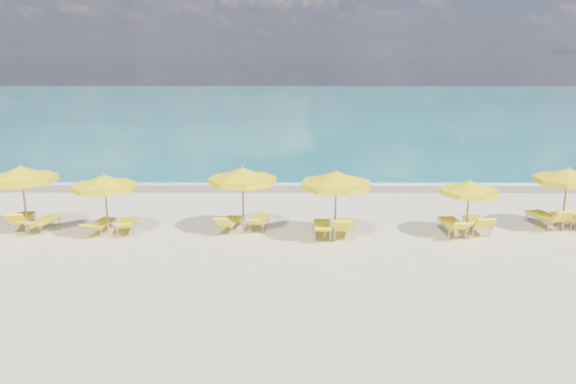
{
  "coord_description": "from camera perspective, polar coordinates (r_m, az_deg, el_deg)",
  "views": [
    {
      "loc": [
        0.09,
        -19.26,
        6.4
      ],
      "look_at": [
        0.0,
        1.5,
        1.2
      ],
      "focal_mm": 35.0,
      "sensor_mm": 36.0,
      "label": 1
    }
  ],
  "objects": [
    {
      "name": "lounger_4_right",
      "position": [
        20.16,
        5.74,
        -3.82
      ],
      "size": [
        0.94,
        1.94,
        0.91
      ],
      "rotation": [
        0.0,
        0.0,
        -0.17
      ],
      "color": "#A5A8AD",
      "rests_on": "ground"
    },
    {
      "name": "umbrella_3",
      "position": [
        20.03,
        -4.64,
        1.64
      ],
      "size": [
        2.82,
        2.82,
        2.47
      ],
      "rotation": [
        0.0,
        0.0,
        0.17
      ],
      "color": "#9B814D",
      "rests_on": "ground"
    },
    {
      "name": "lounger_1_right",
      "position": [
        22.58,
        -23.56,
        -3.07
      ],
      "size": [
        0.88,
        1.82,
        0.66
      ],
      "rotation": [
        0.0,
        0.0,
        -0.19
      ],
      "color": "#A5A8AD",
      "rests_on": "ground"
    },
    {
      "name": "lounger_4_left",
      "position": [
        20.1,
        3.48,
        -3.88
      ],
      "size": [
        0.66,
        1.89,
        0.68
      ],
      "rotation": [
        0.0,
        0.0,
        -0.03
      ],
      "color": "#A5A8AD",
      "rests_on": "ground"
    },
    {
      "name": "lounger_6_left",
      "position": [
        23.14,
        24.68,
        -2.68
      ],
      "size": [
        1.03,
        2.02,
        0.95
      ],
      "rotation": [
        0.0,
        0.0,
        0.2
      ],
      "color": "#A5A8AD",
      "rests_on": "ground"
    },
    {
      "name": "wet_sand_band",
      "position": [
        27.42,
        0.05,
        0.56
      ],
      "size": [
        120.0,
        2.6,
        0.01
      ],
      "primitive_type": "cube",
      "color": "tan",
      "rests_on": "ground"
    },
    {
      "name": "umbrella_2",
      "position": [
        20.62,
        -18.15,
        0.9
      ],
      "size": [
        3.0,
        3.0,
        2.29
      ],
      "rotation": [
        0.0,
        0.0,
        -0.43
      ],
      "color": "#9B814D",
      "rests_on": "ground"
    },
    {
      "name": "lounger_5_right",
      "position": [
        21.57,
        18.62,
        -3.29
      ],
      "size": [
        0.71,
        1.95,
        0.88
      ],
      "rotation": [
        0.0,
        0.0,
        -0.03
      ],
      "color": "#A5A8AD",
      "rests_on": "ground"
    },
    {
      "name": "lounger_5_left",
      "position": [
        21.08,
        16.31,
        -3.52
      ],
      "size": [
        0.73,
        1.99,
        0.82
      ],
      "rotation": [
        0.0,
        0.0,
        0.04
      ],
      "color": "#A5A8AD",
      "rests_on": "ground"
    },
    {
      "name": "umbrella_5",
      "position": [
        20.55,
        17.94,
        0.39
      ],
      "size": [
        2.47,
        2.47,
        2.1
      ],
      "rotation": [
        0.0,
        0.0,
        0.22
      ],
      "color": "#9B814D",
      "rests_on": "ground"
    },
    {
      "name": "lounger_1_left",
      "position": [
        23.08,
        -25.38,
        -2.82
      ],
      "size": [
        1.01,
        1.98,
        0.9
      ],
      "rotation": [
        0.0,
        0.0,
        0.21
      ],
      "color": "#A5A8AD",
      "rests_on": "ground"
    },
    {
      "name": "foam_line",
      "position": [
        28.2,
        0.06,
        0.94
      ],
      "size": [
        120.0,
        1.2,
        0.03
      ],
      "primitive_type": "cube",
      "color": "white",
      "rests_on": "ground"
    },
    {
      "name": "umbrella_4",
      "position": [
        19.24,
        4.9,
        1.22
      ],
      "size": [
        3.01,
        3.01,
        2.51
      ],
      "rotation": [
        0.0,
        0.0,
        0.24
      ],
      "color": "#9B814D",
      "rests_on": "ground"
    },
    {
      "name": "whitecap_near",
      "position": [
        37.32,
        -9.17,
        4.01
      ],
      "size": [
        14.0,
        0.36,
        0.05
      ],
      "primitive_type": "cube",
      "color": "white",
      "rests_on": "ground"
    },
    {
      "name": "ocean",
      "position": [
        67.57,
        0.18,
        8.63
      ],
      "size": [
        120.0,
        80.0,
        0.3
      ],
      "primitive_type": "cube",
      "color": "#136870",
      "rests_on": "ground"
    },
    {
      "name": "umbrella_6",
      "position": [
        22.65,
        26.55,
        1.45
      ],
      "size": [
        3.12,
        3.12,
        2.39
      ],
      "rotation": [
        0.0,
        0.0,
        -0.43
      ],
      "color": "#9B814D",
      "rests_on": "ground"
    },
    {
      "name": "umbrella_1",
      "position": [
        22.09,
        -25.47,
        1.59
      ],
      "size": [
        3.27,
        3.27,
        2.52
      ],
      "rotation": [
        0.0,
        0.0,
        -0.4
      ],
      "color": "#9B814D",
      "rests_on": "ground"
    },
    {
      "name": "lounger_2_left",
      "position": [
        21.52,
        -18.43,
        -3.41
      ],
      "size": [
        0.81,
        1.81,
        0.65
      ],
      "rotation": [
        0.0,
        0.0,
        -0.14
      ],
      "color": "#A5A8AD",
      "rests_on": "ground"
    },
    {
      "name": "lounger_3_right",
      "position": [
        20.9,
        -2.99,
        -3.22
      ],
      "size": [
        0.73,
        1.71,
        0.67
      ],
      "rotation": [
        0.0,
        0.0,
        -0.12
      ],
      "color": "#A5A8AD",
      "rests_on": "ground"
    },
    {
      "name": "ground_plane",
      "position": [
        20.3,
        -0.02,
        -4.32
      ],
      "size": [
        120.0,
        120.0,
        0.0
      ],
      "primitive_type": "plane",
      "color": "beige"
    },
    {
      "name": "whitecap_far",
      "position": [
        44.44,
        10.55,
        5.55
      ],
      "size": [
        18.0,
        0.3,
        0.05
      ],
      "primitive_type": "cube",
      "color": "white",
      "rests_on": "ground"
    },
    {
      "name": "lounger_3_left",
      "position": [
        20.73,
        -5.94,
        -3.39
      ],
      "size": [
        0.89,
        1.75,
        0.79
      ],
      "rotation": [
        0.0,
        0.0,
        -0.21
      ],
      "color": "#A5A8AD",
      "rests_on": "ground"
    },
    {
      "name": "lounger_6_right",
      "position": [
        23.65,
        26.6,
        -2.62
      ],
      "size": [
        0.85,
        1.8,
        0.82
      ],
      "rotation": [
        0.0,
        0.0,
        0.16
      ],
      "color": "#A5A8AD",
      "rests_on": "ground"
    },
    {
      "name": "lounger_2_right",
      "position": [
        21.29,
        -16.05,
        -3.42
      ],
      "size": [
        0.83,
        1.81,
        0.68
      ],
      "rotation": [
        0.0,
        0.0,
        0.16
      ],
      "color": "#A5A8AD",
      "rests_on": "ground"
    }
  ]
}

